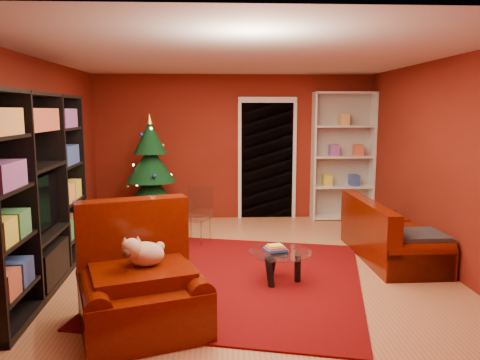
{
  "coord_description": "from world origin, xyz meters",
  "views": [
    {
      "loc": [
        -0.28,
        -5.7,
        1.96
      ],
      "look_at": [
        0.0,
        0.4,
        1.05
      ],
      "focal_mm": 35.0,
      "sensor_mm": 36.0,
      "label": 1
    }
  ],
  "objects_px": {
    "acrylic_chair": "(196,218)",
    "armchair": "(142,280)",
    "gift_box_red": "(164,215)",
    "dog": "(146,254)",
    "rug": "(241,279)",
    "gift_box_green": "(180,228)",
    "coffee_table": "(280,267)",
    "gift_box_teal": "(149,221)",
    "christmas_tree": "(151,173)",
    "media_unit": "(35,193)",
    "white_bookshelf": "(343,157)",
    "sofa": "(392,229)"
  },
  "relations": [
    {
      "from": "acrylic_chair",
      "to": "armchair",
      "type": "bearing_deg",
      "value": -74.94
    },
    {
      "from": "gift_box_red",
      "to": "dog",
      "type": "xyz_separation_m",
      "value": [
        0.33,
        -4.18,
        0.57
      ]
    },
    {
      "from": "armchair",
      "to": "dog",
      "type": "bearing_deg",
      "value": 45.0
    },
    {
      "from": "gift_box_red",
      "to": "rug",
      "type": "bearing_deg",
      "value": -67.8
    },
    {
      "from": "gift_box_green",
      "to": "armchair",
      "type": "height_order",
      "value": "armchair"
    },
    {
      "from": "coffee_table",
      "to": "gift_box_teal",
      "type": "bearing_deg",
      "value": 126.82
    },
    {
      "from": "christmas_tree",
      "to": "media_unit",
      "type": "bearing_deg",
      "value": -107.81
    },
    {
      "from": "christmas_tree",
      "to": "acrylic_chair",
      "type": "height_order",
      "value": "christmas_tree"
    },
    {
      "from": "gift_box_red",
      "to": "white_bookshelf",
      "type": "xyz_separation_m",
      "value": [
        3.23,
        -0.02,
        1.04
      ]
    },
    {
      "from": "christmas_tree",
      "to": "armchair",
      "type": "distance_m",
      "value": 3.78
    },
    {
      "from": "gift_box_green",
      "to": "dog",
      "type": "bearing_deg",
      "value": -90.87
    },
    {
      "from": "rug",
      "to": "sofa",
      "type": "height_order",
      "value": "sofa"
    },
    {
      "from": "gift_box_red",
      "to": "armchair",
      "type": "xyz_separation_m",
      "value": [
        0.3,
        -4.25,
        0.35
      ]
    },
    {
      "from": "media_unit",
      "to": "gift_box_red",
      "type": "xyz_separation_m",
      "value": [
        1.0,
        3.21,
        -0.97
      ]
    },
    {
      "from": "christmas_tree",
      "to": "white_bookshelf",
      "type": "distance_m",
      "value": 3.4
    },
    {
      "from": "sofa",
      "to": "media_unit",
      "type": "bearing_deg",
      "value": 100.54
    },
    {
      "from": "gift_box_green",
      "to": "coffee_table",
      "type": "xyz_separation_m",
      "value": [
        1.31,
        -2.13,
        0.07
      ]
    },
    {
      "from": "christmas_tree",
      "to": "gift_box_red",
      "type": "relative_size",
      "value": 9.29
    },
    {
      "from": "gift_box_red",
      "to": "acrylic_chair",
      "type": "bearing_deg",
      "value": -66.56
    },
    {
      "from": "gift_box_green",
      "to": "coffee_table",
      "type": "distance_m",
      "value": 2.5
    },
    {
      "from": "gift_box_red",
      "to": "christmas_tree",
      "type": "bearing_deg",
      "value": -104.1
    },
    {
      "from": "media_unit",
      "to": "coffee_table",
      "type": "distance_m",
      "value": 2.83
    },
    {
      "from": "gift_box_teal",
      "to": "white_bookshelf",
      "type": "relative_size",
      "value": 0.13
    },
    {
      "from": "media_unit",
      "to": "dog",
      "type": "relative_size",
      "value": 7.01
    },
    {
      "from": "gift_box_red",
      "to": "media_unit",
      "type": "bearing_deg",
      "value": -107.22
    },
    {
      "from": "rug",
      "to": "armchair",
      "type": "height_order",
      "value": "armchair"
    },
    {
      "from": "christmas_tree",
      "to": "dog",
      "type": "bearing_deg",
      "value": -82.77
    },
    {
      "from": "sofa",
      "to": "coffee_table",
      "type": "relative_size",
      "value": 2.55
    },
    {
      "from": "armchair",
      "to": "gift_box_teal",
      "type": "bearing_deg",
      "value": 77.77
    },
    {
      "from": "dog",
      "to": "armchair",
      "type": "bearing_deg",
      "value": -135.0
    },
    {
      "from": "christmas_tree",
      "to": "dog",
      "type": "xyz_separation_m",
      "value": [
        0.46,
        -3.66,
        -0.26
      ]
    },
    {
      "from": "media_unit",
      "to": "dog",
      "type": "distance_m",
      "value": 1.69
    },
    {
      "from": "rug",
      "to": "media_unit",
      "type": "height_order",
      "value": "media_unit"
    },
    {
      "from": "gift_box_teal",
      "to": "white_bookshelf",
      "type": "distance_m",
      "value": 3.59
    },
    {
      "from": "gift_box_green",
      "to": "white_bookshelf",
      "type": "bearing_deg",
      "value": 19.76
    },
    {
      "from": "armchair",
      "to": "sofa",
      "type": "bearing_deg",
      "value": 13.06
    },
    {
      "from": "coffee_table",
      "to": "christmas_tree",
      "type": "bearing_deg",
      "value": 124.45
    },
    {
      "from": "sofa",
      "to": "acrylic_chair",
      "type": "height_order",
      "value": "sofa"
    },
    {
      "from": "gift_box_teal",
      "to": "white_bookshelf",
      "type": "height_order",
      "value": "white_bookshelf"
    },
    {
      "from": "gift_box_teal",
      "to": "gift_box_green",
      "type": "distance_m",
      "value": 0.63
    },
    {
      "from": "acrylic_chair",
      "to": "gift_box_teal",
      "type": "bearing_deg",
      "value": 157.72
    },
    {
      "from": "acrylic_chair",
      "to": "gift_box_red",
      "type": "bearing_deg",
      "value": 135.74
    },
    {
      "from": "sofa",
      "to": "coffee_table",
      "type": "xyz_separation_m",
      "value": [
        -1.61,
        -0.85,
        -0.21
      ]
    },
    {
      "from": "rug",
      "to": "gift_box_green",
      "type": "height_order",
      "value": "gift_box_green"
    },
    {
      "from": "armchair",
      "to": "coffee_table",
      "type": "distance_m",
      "value": 1.77
    },
    {
      "from": "christmas_tree",
      "to": "gift_box_red",
      "type": "xyz_separation_m",
      "value": [
        0.13,
        0.52,
        -0.83
      ]
    },
    {
      "from": "gift_box_teal",
      "to": "gift_box_green",
      "type": "height_order",
      "value": "gift_box_teal"
    },
    {
      "from": "white_bookshelf",
      "to": "acrylic_chair",
      "type": "bearing_deg",
      "value": -149.08
    },
    {
      "from": "rug",
      "to": "white_bookshelf",
      "type": "xyz_separation_m",
      "value": [
        1.98,
        3.04,
        1.13
      ]
    },
    {
      "from": "rug",
      "to": "white_bookshelf",
      "type": "height_order",
      "value": "white_bookshelf"
    }
  ]
}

